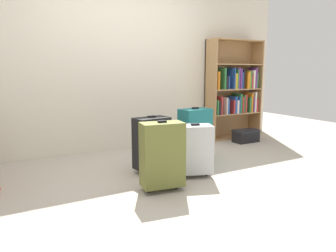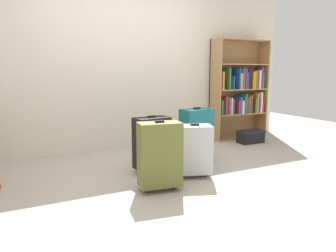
# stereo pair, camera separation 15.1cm
# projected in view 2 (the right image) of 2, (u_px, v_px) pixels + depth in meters

# --- Properties ---
(ground_plane) EXTENTS (10.34, 10.34, 0.00)m
(ground_plane) POSITION_uv_depth(u_px,v_px,m) (173.00, 179.00, 3.46)
(ground_plane) COLOR #B2A899
(back_wall) EXTENTS (5.91, 0.10, 2.60)m
(back_wall) POSITION_uv_depth(u_px,v_px,m) (122.00, 63.00, 4.70)
(back_wall) COLOR beige
(back_wall) RESTS_ON ground
(bookshelf) EXTENTS (1.03, 0.32, 1.70)m
(bookshelf) POSITION_uv_depth(u_px,v_px,m) (239.00, 91.00, 5.49)
(bookshelf) COLOR #A87F51
(bookshelf) RESTS_ON ground
(storage_box) EXTENTS (0.43, 0.24, 0.21)m
(storage_box) POSITION_uv_depth(u_px,v_px,m) (251.00, 136.00, 5.20)
(storage_box) COLOR black
(storage_box) RESTS_ON ground
(suitcase_black) EXTENTS (0.44, 0.28, 0.67)m
(suitcase_black) POSITION_uv_depth(u_px,v_px,m) (152.00, 143.00, 3.68)
(suitcase_black) COLOR black
(suitcase_black) RESTS_ON ground
(suitcase_olive) EXTENTS (0.44, 0.29, 0.71)m
(suitcase_olive) POSITION_uv_depth(u_px,v_px,m) (160.00, 154.00, 3.09)
(suitcase_olive) COLOR brown
(suitcase_olive) RESTS_ON ground
(suitcase_teal) EXTENTS (0.43, 0.28, 0.72)m
(suitcase_teal) POSITION_uv_depth(u_px,v_px,m) (196.00, 134.00, 4.06)
(suitcase_teal) COLOR #19666B
(suitcase_teal) RESTS_ON ground
(suitcase_silver) EXTENTS (0.44, 0.37, 0.60)m
(suitcase_silver) POSITION_uv_depth(u_px,v_px,m) (194.00, 149.00, 3.50)
(suitcase_silver) COLOR #B7BABF
(suitcase_silver) RESTS_ON ground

